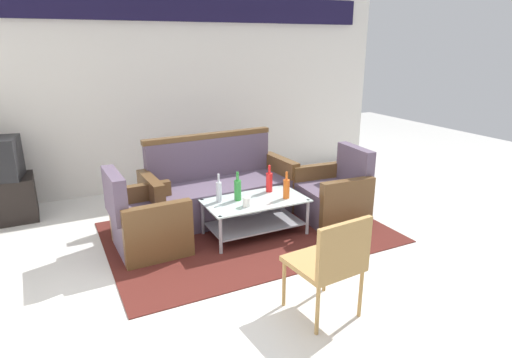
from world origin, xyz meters
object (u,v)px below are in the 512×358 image
(couch, at_px, (219,191))
(bottle_clear, at_px, (219,191))
(armchair_left, at_px, (146,223))
(armchair_right, at_px, (333,196))
(cup, at_px, (247,202))
(bottle_orange, at_px, (286,188))
(bottle_green, at_px, (238,189))
(coffee_table, at_px, (255,212))
(bottle_red, at_px, (269,182))
(wicker_chair, at_px, (331,259))

(couch, height_order, bottle_clear, couch)
(armchair_left, distance_m, bottle_clear, 0.81)
(armchair_right, bearing_deg, cup, 99.81)
(bottle_orange, height_order, cup, bottle_orange)
(armchair_left, xyz_separation_m, bottle_clear, (0.77, -0.07, 0.24))
(armchair_left, distance_m, bottle_green, 1.00)
(armchair_left, relative_size, coffee_table, 0.77)
(bottle_clear, relative_size, bottle_orange, 1.04)
(armchair_left, xyz_separation_m, bottle_red, (1.40, -0.02, 0.24))
(bottle_red, bearing_deg, bottle_green, -168.11)
(couch, relative_size, bottle_orange, 6.13)
(armchair_left, height_order, bottle_clear, armchair_left)
(bottle_orange, relative_size, wicker_chair, 0.36)
(bottle_clear, relative_size, bottle_green, 0.99)
(bottle_clear, height_order, cup, bottle_clear)
(bottle_green, height_order, wicker_chair, wicker_chair)
(bottle_clear, relative_size, cup, 3.10)
(armchair_right, relative_size, bottle_red, 2.74)
(couch, height_order, armchair_right, couch)
(armchair_right, relative_size, bottle_green, 2.70)
(armchair_right, height_order, bottle_orange, armchair_right)
(armchair_right, relative_size, coffee_table, 0.77)
(armchair_right, height_order, cup, armchair_right)
(couch, height_order, bottle_red, couch)
(bottle_red, height_order, bottle_green, bottle_green)
(bottle_clear, relative_size, wicker_chair, 0.37)
(bottle_red, height_order, bottle_clear, same)
(armchair_left, height_order, bottle_orange, armchair_left)
(couch, relative_size, bottle_red, 5.91)
(bottle_orange, bearing_deg, bottle_green, 159.68)
(bottle_clear, distance_m, wicker_chair, 1.71)
(bottle_clear, bearing_deg, wicker_chair, -82.82)
(couch, height_order, armchair_left, couch)
(cup, bearing_deg, bottle_orange, 2.99)
(bottle_orange, xyz_separation_m, cup, (-0.49, -0.03, -0.06))
(armchair_right, height_order, bottle_clear, armchair_right)
(armchair_left, xyz_separation_m, wicker_chair, (0.98, -1.77, 0.21))
(armchair_left, height_order, bottle_red, armchair_left)
(coffee_table, distance_m, bottle_green, 0.32)
(armchair_left, relative_size, bottle_orange, 2.85)
(couch, xyz_separation_m, bottle_orange, (0.46, -0.81, 0.21))
(bottle_orange, height_order, wicker_chair, wicker_chair)
(armchair_left, xyz_separation_m, cup, (0.97, -0.32, 0.17))
(bottle_clear, height_order, wicker_chair, wicker_chair)
(cup, bearing_deg, bottle_green, 91.55)
(bottle_orange, relative_size, cup, 2.98)
(couch, distance_m, coffee_table, 0.71)
(armchair_left, relative_size, bottle_clear, 2.74)
(bottle_red, height_order, cup, bottle_red)
(coffee_table, relative_size, bottle_green, 3.50)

